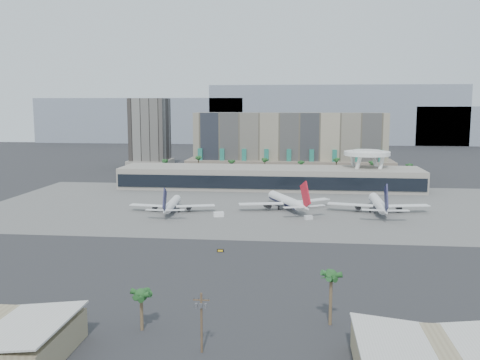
# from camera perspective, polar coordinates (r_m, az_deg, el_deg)

# --- Properties ---
(ground) EXTENTS (900.00, 900.00, 0.00)m
(ground) POSITION_cam_1_polar(r_m,az_deg,el_deg) (199.13, 1.44, -5.79)
(ground) COLOR #232326
(ground) RESTS_ON ground
(apron_pad) EXTENTS (260.00, 130.00, 0.06)m
(apron_pad) POSITION_cam_1_polar(r_m,az_deg,el_deg) (252.72, 2.49, -2.80)
(apron_pad) COLOR #5B5B59
(apron_pad) RESTS_ON ground
(mountain_ridge) EXTENTS (680.00, 60.00, 70.00)m
(mountain_ridge) POSITION_cam_1_polar(r_m,az_deg,el_deg) (662.99, 7.30, 6.50)
(mountain_ridge) COLOR gray
(mountain_ridge) RESTS_ON ground
(hotel) EXTENTS (140.00, 30.00, 42.00)m
(hotel) POSITION_cam_1_polar(r_m,az_deg,el_deg) (368.41, 5.28, 3.25)
(hotel) COLOR tan
(hotel) RESTS_ON ground
(office_tower) EXTENTS (30.00, 30.00, 52.00)m
(office_tower) POSITION_cam_1_polar(r_m,az_deg,el_deg) (408.79, -9.57, 4.51)
(office_tower) COLOR black
(office_tower) RESTS_ON ground
(terminal) EXTENTS (170.00, 32.50, 14.50)m
(terminal) POSITION_cam_1_polar(r_m,az_deg,el_deg) (305.71, 3.17, 0.33)
(terminal) COLOR #A19A8D
(terminal) RESTS_ON ground
(saucer_structure) EXTENTS (26.00, 26.00, 21.89)m
(saucer_structure) POSITION_cam_1_polar(r_m,az_deg,el_deg) (312.47, 13.38, 2.50)
(saucer_structure) COLOR white
(saucer_structure) RESTS_ON ground
(palm_row) EXTENTS (157.80, 2.80, 13.10)m
(palm_row) POSITION_cam_1_polar(r_m,az_deg,el_deg) (339.82, 4.67, 1.78)
(palm_row) COLOR brown
(palm_row) RESTS_ON ground
(hangar_right) EXTENTS (30.55, 20.60, 6.89)m
(hangar_right) POSITION_cam_1_polar(r_m,az_deg,el_deg) (106.17, 20.74, -17.45)
(hangar_right) COLOR #8C7D5D
(hangar_right) RESTS_ON ground
(utility_pole) EXTENTS (3.20, 0.85, 12.00)m
(utility_pole) POSITION_cam_1_polar(r_m,az_deg,el_deg) (106.32, -4.14, -14.42)
(utility_pole) COLOR #4C3826
(utility_pole) RESTS_ON ground
(airliner_left) EXTENTS (38.54, 39.76, 13.72)m
(airliner_left) POSITION_cam_1_polar(r_m,az_deg,el_deg) (239.87, -7.30, -2.61)
(airliner_left) COLOR white
(airliner_left) RESTS_ON ground
(airliner_centre) EXTENTS (41.79, 43.00, 15.97)m
(airliner_centre) POSITION_cam_1_polar(r_m,az_deg,el_deg) (244.43, 5.01, -2.24)
(airliner_centre) COLOR white
(airliner_centre) RESTS_ON ground
(airliner_right) EXTENTS (44.94, 46.20, 15.96)m
(airliner_right) POSITION_cam_1_polar(r_m,az_deg,el_deg) (244.30, 14.58, -2.48)
(airliner_right) COLOR white
(airliner_right) RESTS_ON ground
(service_vehicle_a) EXTENTS (4.79, 3.51, 2.11)m
(service_vehicle_a) POSITION_cam_1_polar(r_m,az_deg,el_deg) (228.88, -2.30, -3.69)
(service_vehicle_a) COLOR white
(service_vehicle_a) RESTS_ON ground
(service_vehicle_b) EXTENTS (3.81, 3.02, 1.71)m
(service_vehicle_b) POSITION_cam_1_polar(r_m,az_deg,el_deg) (225.15, 7.31, -4.00)
(service_vehicle_b) COLOR silver
(service_vehicle_b) RESTS_ON ground
(taxiway_sign) EXTENTS (2.23, 0.53, 1.01)m
(taxiway_sign) POSITION_cam_1_polar(r_m,az_deg,el_deg) (175.59, -2.11, -7.53)
(taxiway_sign) COLOR black
(taxiway_sign) RESTS_ON ground
(near_palm_a) EXTENTS (6.00, 6.00, 9.20)m
(near_palm_a) POSITION_cam_1_polar(r_m,az_deg,el_deg) (117.94, -10.49, -12.59)
(near_palm_a) COLOR brown
(near_palm_a) RESTS_ON ground
(near_palm_b) EXTENTS (6.00, 6.00, 12.53)m
(near_palm_b) POSITION_cam_1_polar(r_m,az_deg,el_deg) (119.16, 9.69, -10.68)
(near_palm_b) COLOR brown
(near_palm_b) RESTS_ON ground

